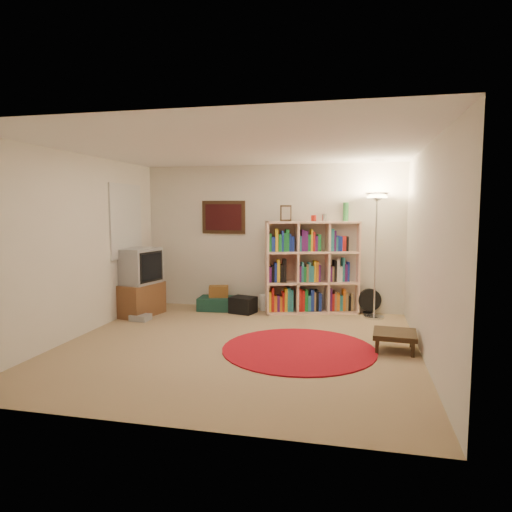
{
  "coord_description": "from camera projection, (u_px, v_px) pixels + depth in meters",
  "views": [
    {
      "loc": [
        1.47,
        -5.52,
        1.76
      ],
      "look_at": [
        0.1,
        0.6,
        1.1
      ],
      "focal_mm": 32.0,
      "sensor_mm": 36.0,
      "label": 1
    }
  ],
  "objects": [
    {
      "name": "suitcase",
      "position": [
        219.0,
        303.0,
        7.92
      ],
      "size": [
        0.71,
        0.49,
        0.22
      ],
      "rotation": [
        0.0,
        0.0,
        0.07
      ],
      "color": "#14372E",
      "rests_on": "ground"
    },
    {
      "name": "red_rug",
      "position": [
        299.0,
        349.0,
        5.68
      ],
      "size": [
        1.91,
        1.91,
        0.02
      ],
      "color": "maroon",
      "rests_on": "ground"
    },
    {
      "name": "side_table",
      "position": [
        395.0,
        335.0,
        5.64
      ],
      "size": [
        0.55,
        0.55,
        0.24
      ],
      "rotation": [
        0.0,
        0.0,
        -0.07
      ],
      "color": "black",
      "rests_on": "ground"
    },
    {
      "name": "floor_fan",
      "position": [
        369.0,
        301.0,
        7.56
      ],
      "size": [
        0.38,
        0.24,
        0.43
      ],
      "rotation": [
        0.0,
        0.0,
        0.23
      ],
      "color": "black",
      "rests_on": "ground"
    },
    {
      "name": "paper_towel",
      "position": [
        263.0,
        302.0,
        7.87
      ],
      "size": [
        0.16,
        0.16,
        0.27
      ],
      "rotation": [
        0.0,
        0.0,
        -0.24
      ],
      "color": "white",
      "rests_on": "ground"
    },
    {
      "name": "floor_lamp",
      "position": [
        377.0,
        214.0,
        7.16
      ],
      "size": [
        0.5,
        0.5,
        2.0
      ],
      "rotation": [
        0.0,
        0.0,
        -0.38
      ],
      "color": "silver",
      "rests_on": "ground"
    },
    {
      "name": "room",
      "position": [
        235.0,
        248.0,
        5.79
      ],
      "size": [
        4.54,
        4.54,
        2.54
      ],
      "color": "#9D805C",
      "rests_on": "ground"
    },
    {
      "name": "dvd_box",
      "position": [
        141.0,
        317.0,
        7.17
      ],
      "size": [
        0.3,
        0.25,
        0.09
      ],
      "rotation": [
        0.0,
        0.0,
        -0.05
      ],
      "color": "#949498",
      "rests_on": "ground"
    },
    {
      "name": "duffel_bag",
      "position": [
        243.0,
        305.0,
        7.68
      ],
      "size": [
        0.46,
        0.42,
        0.27
      ],
      "rotation": [
        0.0,
        0.0,
        -0.27
      ],
      "color": "black",
      "rests_on": "ground"
    },
    {
      "name": "bookshelf",
      "position": [
        310.0,
        268.0,
        7.68
      ],
      "size": [
        1.61,
        0.85,
        1.85
      ],
      "rotation": [
        0.0,
        0.0,
        0.28
      ],
      "color": "#FFC7AA",
      "rests_on": "ground"
    },
    {
      "name": "tv_stand",
      "position": [
        139.0,
        283.0,
        7.49
      ],
      "size": [
        0.68,
        0.86,
        1.11
      ],
      "rotation": [
        0.0,
        0.0,
        -0.22
      ],
      "color": "brown",
      "rests_on": "ground"
    },
    {
      "name": "wicker_basket",
      "position": [
        219.0,
        291.0,
        7.94
      ],
      "size": [
        0.39,
        0.32,
        0.19
      ],
      "rotation": [
        0.0,
        0.0,
        0.27
      ],
      "color": "brown",
      "rests_on": "suitcase"
    }
  ]
}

